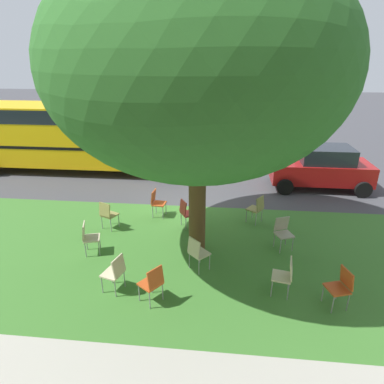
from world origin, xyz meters
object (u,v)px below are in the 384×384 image
at_px(street_tree, 198,68).
at_px(chair_5, 283,231).
at_px(chair_2, 257,207).
at_px(parked_car, 321,167).
at_px(chair_7, 89,236).
at_px(chair_8, 341,285).
at_px(school_bus, 84,131).
at_px(chair_3, 197,252).
at_px(chair_4, 157,201).
at_px(chair_0, 108,213).
at_px(chair_9, 285,274).
at_px(chair_6, 186,212).
at_px(chair_10, 115,271).
at_px(chair_1, 153,282).

bearing_deg(street_tree, chair_5, -174.07).
height_order(chair_2, parked_car, parked_car).
distance_m(chair_7, chair_8, 6.05).
height_order(chair_7, school_bus, school_bus).
height_order(chair_3, chair_4, same).
relative_size(street_tree, chair_8, 8.04).
distance_m(chair_0, chair_9, 5.36).
height_order(street_tree, chair_6, street_tree).
bearing_deg(chair_5, chair_0, -6.20).
relative_size(chair_2, chair_10, 1.00).
bearing_deg(chair_1, chair_5, -140.72).
bearing_deg(street_tree, school_bus, -48.10).
bearing_deg(chair_10, chair_2, -132.76).
xyz_separation_m(chair_4, chair_5, (-3.73, 1.56, 0.00)).
relative_size(chair_5, parked_car, 0.24).
relative_size(parked_car, school_bus, 0.36).
xyz_separation_m(chair_6, chair_10, (1.20, 3.08, 0.00)).
bearing_deg(chair_8, chair_9, -13.70).
relative_size(chair_3, chair_4, 1.00).
height_order(chair_6, school_bus, school_bus).
height_order(chair_2, chair_9, same).
height_order(chair_7, chair_9, same).
relative_size(chair_0, chair_2, 1.00).
height_order(chair_1, chair_3, same).
bearing_deg(chair_4, chair_9, 135.11).
bearing_deg(chair_6, chair_1, 84.76).
bearing_deg(chair_8, chair_2, -68.61).
bearing_deg(chair_10, school_bus, -64.31).
height_order(street_tree, chair_8, street_tree).
relative_size(chair_0, chair_6, 1.00).
bearing_deg(street_tree, parked_car, -131.85).
distance_m(chair_0, chair_1, 3.61).
xyz_separation_m(chair_0, chair_5, (-5.01, 0.54, 0.00)).
bearing_deg(chair_10, chair_0, -67.92).
distance_m(chair_10, school_bus, 9.05).
distance_m(street_tree, chair_3, 4.19).
distance_m(chair_6, chair_7, 2.89).
distance_m(chair_0, chair_6, 2.33).
distance_m(chair_4, parked_car, 6.61).
xyz_separation_m(street_tree, chair_2, (-1.70, -1.64, -4.07)).
height_order(chair_2, chair_6, same).
bearing_deg(school_bus, street_tree, 131.90).
bearing_deg(parked_car, school_bus, -7.14).
distance_m(chair_7, chair_9, 4.95).
relative_size(chair_5, chair_9, 1.00).
relative_size(chair_8, parked_car, 0.24).
height_order(chair_5, chair_10, same).
height_order(chair_1, chair_7, same).
bearing_deg(chair_7, chair_6, -144.51).
distance_m(chair_5, school_bus, 9.85).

